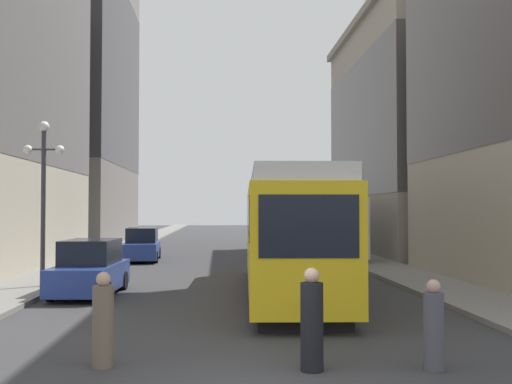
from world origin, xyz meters
TOP-DOWN VIEW (x-y plane):
  - sidewalk_left at (-7.32, 40.00)m, footprint 2.63×120.00m
  - sidewalk_right at (7.32, 40.00)m, footprint 2.63×120.00m
  - streetcar at (1.79, 10.45)m, footprint 3.20×13.60m
  - transit_bus at (5.56, 25.80)m, footprint 2.85×12.40m
  - parked_car_left_near at (-4.71, 10.76)m, footprint 2.02×4.38m
  - parked_car_left_mid at (-4.71, 24.02)m, footprint 2.08×5.02m
  - pedestrian_crossing_near at (-2.54, 1.68)m, footprint 0.38×0.38m
  - pedestrian_crossing_far at (1.14, 1.19)m, footprint 0.40×0.40m
  - pedestrian_on_sidewalk at (3.28, 1.11)m, footprint 0.35×0.35m
  - lamp_post_left_near at (-6.61, 12.02)m, footprint 1.41×0.36m
  - building_left_midblock at (-16.57, 41.96)m, footprint 16.47×19.77m
  - building_right_corner at (15.20, 29.41)m, footprint 13.73×18.25m

SIDE VIEW (x-z plane):
  - sidewalk_left at x=-7.32m, z-range 0.00..0.15m
  - sidewalk_right at x=7.32m, z-range 0.00..0.15m
  - pedestrian_on_sidewalk at x=3.28m, z-range -0.05..1.53m
  - pedestrian_crossing_near at x=-2.54m, z-range -0.06..1.63m
  - pedestrian_crossing_far at x=1.14m, z-range -0.06..1.73m
  - parked_car_left_near at x=-4.71m, z-range -0.07..1.75m
  - parked_car_left_mid at x=-4.71m, z-range -0.07..1.75m
  - transit_bus at x=5.56m, z-range 0.22..3.67m
  - streetcar at x=1.79m, z-range 0.16..4.05m
  - lamp_post_left_near at x=-6.61m, z-range 1.03..6.80m
  - building_right_corner at x=15.20m, z-range 0.19..15.59m
  - building_left_midblock at x=-16.57m, z-range 0.40..26.66m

